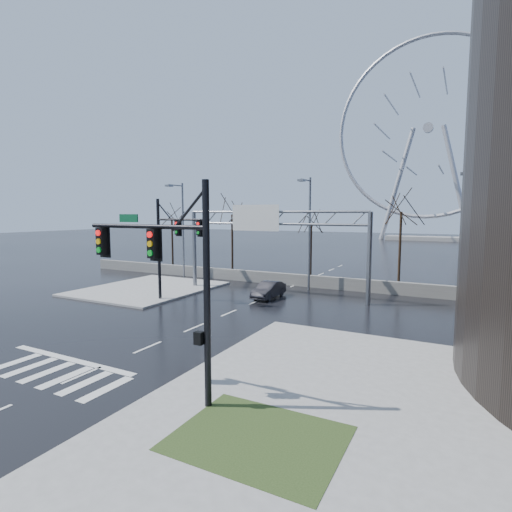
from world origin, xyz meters
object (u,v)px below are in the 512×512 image
Objects in this scene: signal_mast_near at (174,270)px; sign_gantry at (268,234)px; signal_mast_far at (170,240)px; car at (269,290)px; ferris_wheel at (428,135)px.

sign_gantry is (-5.52, 19.00, 0.31)m from signal_mast_near.
signal_mast_far reaches higher than sign_gantry.
car is at bearing 105.34° from signal_mast_near.
signal_mast_far is at bearing -97.20° from ferris_wheel.
signal_mast_near is at bearing -73.81° from sign_gantry.
signal_mast_far is at bearing -132.47° from sign_gantry.
signal_mast_near is 2.00× the size of car.
signal_mast_near is 1.00× the size of signal_mast_far.
sign_gantry is at bearing 47.53° from signal_mast_far.
sign_gantry is 4.10× the size of car.
signal_mast_near is 19.79m from sign_gantry.
ferris_wheel is 12.76× the size of car.
signal_mast_near reaches higher than car.
signal_mast_near is at bearing -89.92° from ferris_wheel.
sign_gantry is at bearing -93.84° from ferris_wheel.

